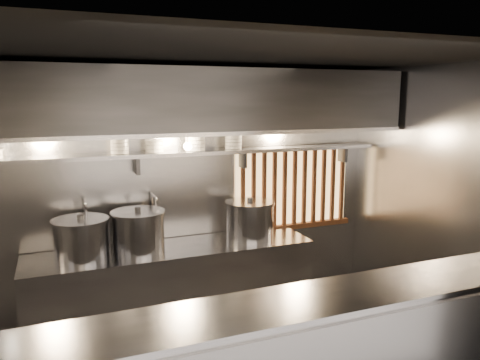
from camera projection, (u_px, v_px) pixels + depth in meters
ceiling at (239, 54)px, 3.68m from camera, size 4.50×4.50×0.00m
wall_back at (190, 193)px, 5.29m from camera, size 4.50×0.00×4.50m
wall_right at (445, 204)px, 4.75m from camera, size 0.00×3.00×3.00m
cooking_bench at (174, 288)px, 5.01m from camera, size 3.00×0.70×0.90m
bowl_shelf at (194, 152)px, 5.05m from camera, size 4.40×0.34×0.04m
exhaust_hood at (199, 101)px, 4.75m from camera, size 4.40×0.81×0.65m
wood_screen at (294, 187)px, 5.73m from camera, size 1.56×0.09×1.04m
faucet_left at (85, 213)px, 4.77m from camera, size 0.04×0.30×0.50m
faucet_right at (153, 207)px, 5.02m from camera, size 0.04×0.30×0.50m
pendant_bulb at (188, 146)px, 4.88m from camera, size 0.09×0.09×0.19m
stock_pot_left at (139, 231)px, 4.78m from camera, size 0.60×0.60×0.47m
stock_pot_mid at (81, 239)px, 4.56m from camera, size 0.72×0.72×0.45m
stock_pot_right at (250, 219)px, 5.26m from camera, size 0.60×0.60×0.46m
bowl_stack_1 at (119, 145)px, 4.74m from camera, size 0.20×0.20×0.17m
bowl_stack_2 at (155, 146)px, 4.88m from camera, size 0.20×0.20×0.13m
bowl_stack_3 at (195, 143)px, 5.03m from camera, size 0.23×0.23×0.17m
bowl_stack_4 at (233, 141)px, 5.19m from camera, size 0.20×0.20×0.17m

